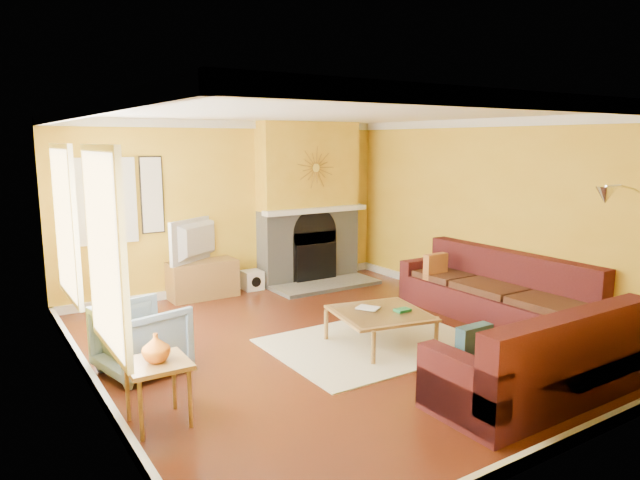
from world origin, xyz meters
TOP-DOWN VIEW (x-y plane):
  - floor at (0.00, 0.00)m, footprint 5.50×6.00m
  - ceiling at (0.00, 0.00)m, footprint 5.50×6.00m
  - wall_back at (0.00, 3.01)m, footprint 5.50×0.02m
  - wall_front at (0.00, -3.01)m, footprint 5.50×0.02m
  - wall_left at (-2.76, 0.00)m, footprint 0.02×6.00m
  - wall_right at (2.76, 0.00)m, footprint 0.02×6.00m
  - baseboard at (0.00, 0.00)m, footprint 5.50×6.00m
  - crown_molding at (0.00, 0.00)m, footprint 5.50×6.00m
  - window_left_near at (-2.72, 1.30)m, footprint 0.06×1.22m
  - window_left_far at (-2.72, -0.60)m, footprint 0.06×1.22m
  - window_back at (-1.90, 2.96)m, footprint 0.82×0.06m
  - wall_art at (-1.25, 2.97)m, footprint 0.34×0.04m
  - fireplace at (1.35, 2.80)m, footprint 1.80×0.40m
  - mantel at (1.35, 2.56)m, footprint 1.92×0.22m
  - hearth at (1.35, 2.25)m, footprint 1.80×0.70m
  - sunburst at (1.35, 2.57)m, footprint 0.70×0.04m
  - rug at (0.35, -0.30)m, footprint 2.40×1.80m
  - sectional_sofa at (1.20, -0.85)m, footprint 3.10×3.70m
  - coffee_table at (0.40, -0.35)m, footprint 1.21×1.21m
  - media_console at (-0.60, 2.75)m, footprint 1.04×0.47m
  - tv at (-0.60, 2.75)m, footprint 1.05×0.73m
  - subwoofer at (0.25, 2.78)m, footprint 0.31×0.31m
  - armchair at (-2.20, 0.35)m, footprint 0.95×0.94m
  - side_table at (-2.40, -0.85)m, footprint 0.52×0.52m
  - vase at (-2.40, -0.85)m, footprint 0.24×0.24m
  - book at (0.25, -0.25)m, footprint 0.29×0.32m
  - arc_lamp at (1.76, -2.55)m, footprint 1.28×0.36m

SIDE VIEW (x-z plane):
  - floor at x=0.00m, z-range -0.02..0.00m
  - rug at x=0.35m, z-range 0.00..0.02m
  - hearth at x=1.35m, z-range 0.00..0.06m
  - baseboard at x=0.00m, z-range 0.00..0.12m
  - subwoofer at x=0.25m, z-range 0.00..0.31m
  - coffee_table at x=0.40m, z-range 0.00..0.41m
  - side_table at x=-2.40m, z-range 0.00..0.56m
  - media_console at x=-0.60m, z-range 0.00..0.57m
  - armchair at x=-2.20m, z-range 0.00..0.73m
  - book at x=0.25m, z-range 0.41..0.43m
  - sectional_sofa at x=1.20m, z-range 0.00..0.90m
  - vase at x=-2.40m, z-range 0.56..0.81m
  - tv at x=-0.60m, z-range 0.57..1.23m
  - arc_lamp at x=1.76m, z-range 0.00..1.98m
  - mantel at x=1.35m, z-range 1.21..1.29m
  - wall_back at x=0.00m, z-range 0.00..2.70m
  - wall_front at x=0.00m, z-range 0.00..2.70m
  - wall_left at x=-2.76m, z-range 0.00..2.70m
  - wall_right at x=2.76m, z-range 0.00..2.70m
  - fireplace at x=1.35m, z-range 0.00..2.70m
  - window_left_near at x=-2.72m, z-range 0.64..2.36m
  - window_left_far at x=-2.72m, z-range 0.64..2.36m
  - window_back at x=-1.90m, z-range 0.94..2.16m
  - wall_art at x=-1.25m, z-range 1.03..2.17m
  - sunburst at x=1.35m, z-range 1.60..2.30m
  - crown_molding at x=0.00m, z-range 2.58..2.70m
  - ceiling at x=0.00m, z-range 2.70..2.72m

